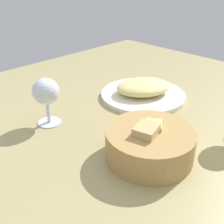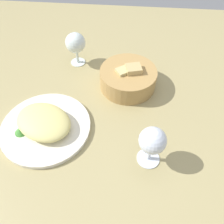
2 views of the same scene
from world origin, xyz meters
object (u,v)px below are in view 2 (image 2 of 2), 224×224
(plate, at_px, (46,127))
(wine_glass_near, at_px, (152,142))
(bread_basket, at_px, (128,78))
(wine_glass_far, at_px, (76,44))

(plate, relative_size, wine_glass_near, 2.11)
(wine_glass_near, bearing_deg, bread_basket, 103.90)
(plate, xyz_separation_m, wine_glass_far, (0.04, 0.33, 0.08))
(plate, bearing_deg, wine_glass_near, -13.51)
(bread_basket, distance_m, wine_glass_far, 0.24)
(bread_basket, bearing_deg, plate, -138.37)
(wine_glass_near, bearing_deg, wine_glass_far, 124.24)
(bread_basket, height_order, wine_glass_far, wine_glass_far)
(wine_glass_near, xyz_separation_m, wine_glass_far, (-0.28, 0.41, -0.00))
(plate, distance_m, wine_glass_near, 0.34)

